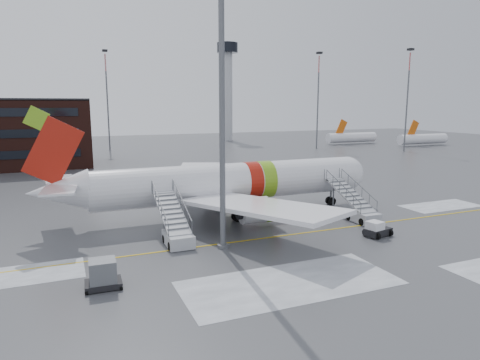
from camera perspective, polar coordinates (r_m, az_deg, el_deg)
name	(u,v)px	position (r m, az deg, el deg)	size (l,w,h in m)	color
ground	(294,231)	(39.22, 7.23, -6.70)	(260.00, 260.00, 0.00)	#494C4F
airliner	(224,183)	(43.17, -2.18, -0.42)	(35.03, 32.97, 11.18)	white
airstair_fwd	(358,209)	(43.70, 15.49, -3.81)	(2.05, 7.70, 3.48)	#A9ACB0
airstair_aft	(176,230)	(35.72, -8.57, -6.63)	(2.05, 7.70, 3.48)	#B5B8BC
pushback_tug	(377,230)	(38.96, 17.78, -6.31)	(2.59, 2.14, 1.36)	black
uld_container	(103,275)	(28.37, -17.81, -11.96)	(2.27, 1.71, 1.81)	black
light_mast_near	(222,56)	(32.71, -2.47, 16.13)	(1.20, 1.20, 28.68)	#595B60
control_tower	(228,80)	(136.76, -1.68, 13.16)	(6.40, 6.40, 30.00)	#B2B5BA
light_mast_far_ne	(318,94)	(112.44, 10.37, 11.18)	(1.20, 1.20, 24.25)	#595B60
light_mast_far_n	(107,94)	(111.08, -17.31, 10.91)	(1.20, 1.20, 24.25)	#595B60
light_mast_far_e	(408,94)	(111.33, 21.45, 10.67)	(1.20, 1.20, 24.25)	#595B60
distant_aircraft	(375,145)	(126.72, 17.51, 4.47)	(35.00, 18.00, 8.00)	#D8590C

